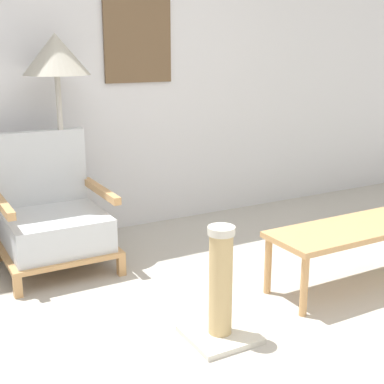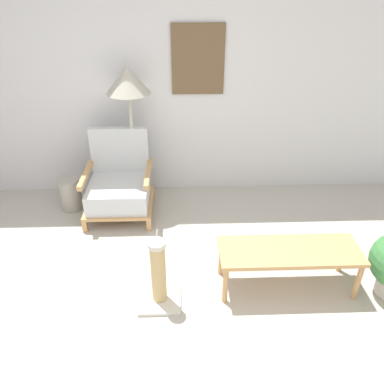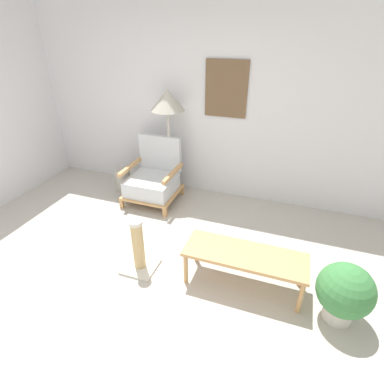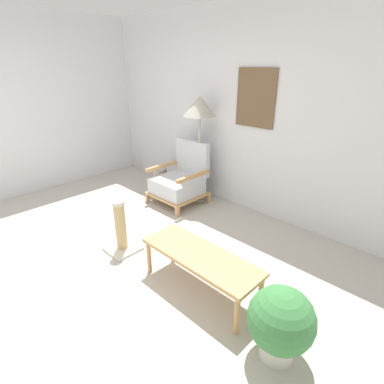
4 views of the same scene
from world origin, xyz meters
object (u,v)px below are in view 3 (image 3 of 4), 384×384
object	(u,v)px
armchair	(154,179)
scratching_post	(139,250)
coffee_table	(245,257)
potted_plant	(345,292)
floor_lamp	(168,103)
vase	(123,180)

from	to	relation	value
armchair	scratching_post	distance (m)	1.45
coffee_table	potted_plant	size ratio (longest dim) A/B	2.01
floor_lamp	coffee_table	bearing A→B (deg)	-46.36
floor_lamp	armchair	bearing A→B (deg)	-122.83
floor_lamp	vase	bearing A→B (deg)	-167.62
armchair	vase	world-z (taller)	armchair
armchair	potted_plant	world-z (taller)	armchair
floor_lamp	coffee_table	distance (m)	2.27
scratching_post	vase	bearing A→B (deg)	126.28
potted_plant	scratching_post	size ratio (longest dim) A/B	0.95
armchair	potted_plant	size ratio (longest dim) A/B	1.56
armchair	coffee_table	world-z (taller)	armchair
floor_lamp	vase	size ratio (longest dim) A/B	4.20
coffee_table	floor_lamp	bearing A→B (deg)	133.64
armchair	potted_plant	bearing A→B (deg)	-28.98
vase	potted_plant	world-z (taller)	potted_plant
vase	potted_plant	size ratio (longest dim) A/B	0.64
scratching_post	potted_plant	bearing A→B (deg)	0.59
potted_plant	vase	bearing A→B (deg)	154.59
scratching_post	armchair	bearing A→B (deg)	109.57
vase	floor_lamp	bearing A→B (deg)	12.38
coffee_table	potted_plant	xyz separation A→B (m)	(0.87, -0.12, -0.02)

